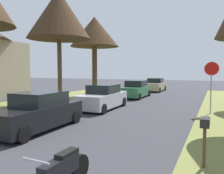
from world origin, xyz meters
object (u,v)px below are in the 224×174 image
(street_tree_left_far, at_px, (94,32))
(parked_sedan_green, at_px, (136,90))
(parked_motorcycle, at_px, (60,172))
(parked_sedan_black, at_px, (37,112))
(parked_sedan_tan, at_px, (155,85))
(street_tree_left_mid_b, at_px, (59,15))
(curbside_mailbox, at_px, (205,128))
(parked_sedan_silver, at_px, (103,98))
(stop_sign_far, at_px, (211,76))

(street_tree_left_far, height_order, parked_sedan_green, street_tree_left_far)
(street_tree_left_far, height_order, parked_motorcycle, street_tree_left_far)
(parked_sedan_black, distance_m, parked_sedan_tan, 19.88)
(street_tree_left_mid_b, xyz_separation_m, curbside_mailbox, (10.15, -7.48, -5.42))
(street_tree_left_far, distance_m, parked_sedan_black, 13.05)
(street_tree_left_mid_b, bearing_deg, parked_sedan_silver, -4.92)
(parked_sedan_tan, height_order, parked_motorcycle, parked_sedan_tan)
(parked_sedan_silver, bearing_deg, street_tree_left_far, 123.23)
(parked_sedan_tan, distance_m, curbside_mailbox, 22.19)
(parked_sedan_green, bearing_deg, curbside_mailbox, -64.97)
(stop_sign_far, bearing_deg, street_tree_left_far, 155.09)
(stop_sign_far, height_order, curbside_mailbox, stop_sign_far)
(parked_sedan_green, height_order, parked_motorcycle, parked_sedan_green)
(stop_sign_far, height_order, parked_sedan_silver, stop_sign_far)
(stop_sign_far, bearing_deg, parked_sedan_black, -134.69)
(parked_sedan_silver, bearing_deg, street_tree_left_mid_b, 175.08)
(parked_motorcycle, bearing_deg, stop_sign_far, 76.57)
(parked_sedan_green, bearing_deg, parked_sedan_tan, 89.23)
(parked_motorcycle, bearing_deg, curbside_mailbox, 44.55)
(parked_motorcycle, bearing_deg, street_tree_left_far, 116.54)
(parked_sedan_tan, height_order, curbside_mailbox, parked_sedan_tan)
(stop_sign_far, xyz_separation_m, street_tree_left_mid_b, (-10.12, -0.56, 4.29))
(stop_sign_far, relative_size, curbside_mailbox, 2.33)
(stop_sign_far, bearing_deg, parked_motorcycle, -103.43)
(curbside_mailbox, bearing_deg, street_tree_left_far, 128.56)
(parked_sedan_black, bearing_deg, parked_sedan_silver, 88.57)
(stop_sign_far, distance_m, parked_sedan_silver, 6.70)
(parked_sedan_silver, distance_m, parked_sedan_green, 6.89)
(parked_sedan_black, xyz_separation_m, parked_motorcycle, (4.11, -3.84, -0.24))
(stop_sign_far, relative_size, parked_sedan_black, 0.67)
(street_tree_left_mid_b, relative_size, parked_sedan_black, 1.85)
(parked_sedan_green, bearing_deg, parked_motorcycle, -76.35)
(stop_sign_far, xyz_separation_m, parked_sedan_tan, (-6.44, 13.18, -1.46))
(parked_sedan_black, bearing_deg, street_tree_left_far, 107.10)
(parked_sedan_silver, relative_size, curbside_mailbox, 3.49)
(stop_sign_far, height_order, parked_sedan_tan, stop_sign_far)
(parked_sedan_silver, relative_size, parked_sedan_green, 1.00)
(stop_sign_far, height_order, street_tree_left_mid_b, street_tree_left_mid_b)
(parked_sedan_tan, xyz_separation_m, curbside_mailbox, (6.47, -21.22, 0.33))
(parked_sedan_silver, bearing_deg, parked_sedan_green, 90.52)
(street_tree_left_far, distance_m, parked_sedan_green, 6.52)
(parked_sedan_black, height_order, curbside_mailbox, parked_sedan_black)
(street_tree_left_far, bearing_deg, parked_sedan_black, -72.90)
(parked_sedan_green, relative_size, curbside_mailbox, 3.49)
(stop_sign_far, relative_size, parked_sedan_tan, 0.67)
(parked_sedan_black, distance_m, parked_sedan_silver, 5.83)
(stop_sign_far, relative_size, parked_sedan_silver, 0.67)
(parked_sedan_silver, relative_size, parked_sedan_tan, 1.00)
(parked_sedan_tan, bearing_deg, parked_sedan_black, -90.52)
(stop_sign_far, distance_m, curbside_mailbox, 8.11)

